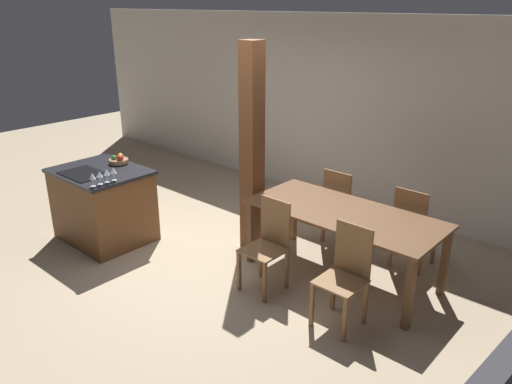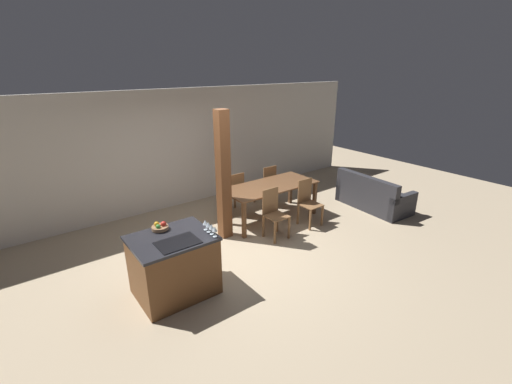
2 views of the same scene
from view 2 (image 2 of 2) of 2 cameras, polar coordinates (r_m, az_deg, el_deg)
The scene contains 15 objects.
ground_plane at distance 6.33m, azimuth -3.29°, elevation -9.76°, with size 16.00×16.00×0.00m, color tan.
wall_back at distance 8.07m, azimuth -14.32°, elevation 6.73°, with size 11.20×0.08×2.70m.
kitchen_island at distance 5.20m, azimuth -13.52°, elevation -11.76°, with size 1.13×0.91×0.93m.
fruit_bowl at distance 5.20m, azimuth -15.71°, elevation -5.60°, with size 0.24×0.24×0.12m.
wine_glass_near at distance 4.80m, azimuth -6.90°, elevation -6.17°, with size 0.07×0.07×0.16m.
wine_glass_middle at distance 4.87m, azimuth -7.44°, elevation -5.78°, with size 0.07×0.07×0.16m.
wine_glass_far at distance 4.94m, azimuth -7.95°, elevation -5.41°, with size 0.07×0.07×0.16m.
wine_glass_end at distance 5.01m, azimuth -8.46°, elevation -5.05°, with size 0.07×0.07×0.16m.
dining_table at distance 7.32m, azimuth 2.36°, elevation 0.48°, with size 2.07×0.93×0.77m.
dining_chair_near_left at distance 6.62m, azimuth 3.00°, elevation -3.44°, with size 0.40×0.40×0.97m.
dining_chair_near_right at distance 7.20m, azimuth 8.68°, elevation -1.59°, with size 0.40×0.40×0.97m.
dining_chair_far_left at distance 7.64m, azimuth -3.64°, elevation -0.08°, with size 0.40×0.40×0.97m.
dining_chair_far_right at distance 8.15m, azimuth 1.80°, elevation 1.31°, with size 0.40×0.40×0.97m.
couch at distance 8.48m, azimuth 18.89°, elevation -0.73°, with size 0.93×1.71×0.82m.
timber_post at distance 6.39m, azimuth -5.46°, elevation 2.58°, with size 0.21×0.21×2.46m.
Camera 2 is at (-3.00, -4.57, 3.19)m, focal length 24.00 mm.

